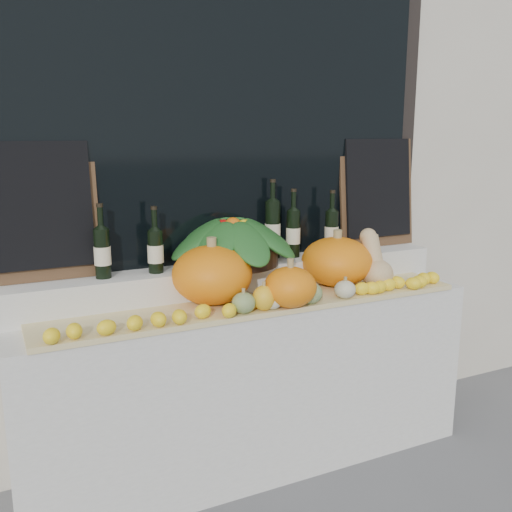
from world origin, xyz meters
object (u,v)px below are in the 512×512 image
pumpkin_left (212,275)px  butternut_squash (375,264)px  pumpkin_right (337,261)px  produce_bowl (233,241)px  wine_bottle_tall (273,229)px

pumpkin_left → butternut_squash: butternut_squash is taller
pumpkin_right → butternut_squash: 0.20m
produce_bowl → wine_bottle_tall: 0.26m
pumpkin_left → wine_bottle_tall: 0.51m
pumpkin_left → wine_bottle_tall: (0.43, 0.22, 0.15)m
produce_bowl → pumpkin_left: bearing=-136.5°
pumpkin_right → butternut_squash: (0.16, -0.11, -0.01)m
pumpkin_right → butternut_squash: size_ratio=1.25×
pumpkin_left → pumpkin_right: pumpkin_left is taller
pumpkin_right → pumpkin_left: bearing=-178.6°
pumpkin_left → butternut_squash: size_ratio=1.26×
butternut_squash → pumpkin_right: bearing=146.4°
butternut_squash → wine_bottle_tall: 0.57m
pumpkin_right → produce_bowl: 0.56m
pumpkin_right → produce_bowl: size_ratio=0.54×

